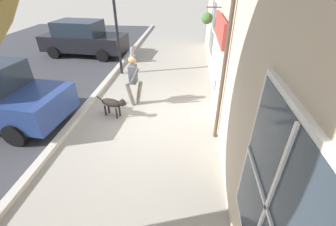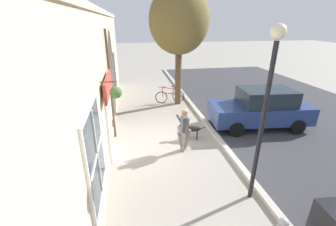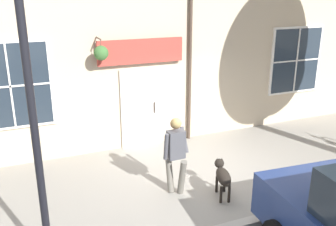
{
  "view_description": "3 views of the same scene",
  "coord_description": "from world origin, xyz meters",
  "px_view_note": "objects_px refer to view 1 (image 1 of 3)",
  "views": [
    {
      "loc": [
        -1.35,
        5.57,
        3.79
      ],
      "look_at": [
        -0.94,
        1.6,
        1.3
      ],
      "focal_mm": 24.0,
      "sensor_mm": 36.0,
      "label": 1
    },
    {
      "loc": [
        -1.37,
        -7.96,
        4.45
      ],
      "look_at": [
        0.0,
        -0.01,
        1.15
      ],
      "focal_mm": 24.0,
      "sensor_mm": 36.0,
      "label": 2
    },
    {
      "loc": [
        6.68,
        -3.74,
        4.03
      ],
      "look_at": [
        -0.43,
        -0.74,
        1.45
      ],
      "focal_mm": 40.0,
      "sensor_mm": 36.0,
      "label": 3
    }
  ],
  "objects_px": {
    "dog_on_leash": "(113,103)",
    "fire_hydrant": "(132,54)",
    "pedestrian_walking": "(133,77)",
    "parked_car_nearest_curb": "(83,38)",
    "street_lamp": "(114,0)"
  },
  "relations": [
    {
      "from": "dog_on_leash",
      "to": "parked_car_nearest_curb",
      "type": "xyz_separation_m",
      "value": [
        3.44,
        -5.86,
        0.43
      ]
    },
    {
      "from": "parked_car_nearest_curb",
      "to": "fire_hydrant",
      "type": "distance_m",
      "value": 3.01
    },
    {
      "from": "parked_car_nearest_curb",
      "to": "street_lamp",
      "type": "xyz_separation_m",
      "value": [
        -2.68,
        2.39,
        2.04
      ]
    },
    {
      "from": "pedestrian_walking",
      "to": "parked_car_nearest_curb",
      "type": "bearing_deg",
      "value": -52.16
    },
    {
      "from": "pedestrian_walking",
      "to": "street_lamp",
      "type": "distance_m",
      "value": 3.5
    },
    {
      "from": "pedestrian_walking",
      "to": "street_lamp",
      "type": "height_order",
      "value": "street_lamp"
    },
    {
      "from": "dog_on_leash",
      "to": "fire_hydrant",
      "type": "xyz_separation_m",
      "value": [
        0.61,
        -4.94,
        -0.06
      ]
    },
    {
      "from": "pedestrian_walking",
      "to": "street_lamp",
      "type": "xyz_separation_m",
      "value": [
        1.23,
        -2.64,
        1.95
      ]
    },
    {
      "from": "pedestrian_walking",
      "to": "fire_hydrant",
      "type": "bearing_deg",
      "value": -75.22
    },
    {
      "from": "street_lamp",
      "to": "fire_hydrant",
      "type": "distance_m",
      "value": 2.93
    },
    {
      "from": "dog_on_leash",
      "to": "fire_hydrant",
      "type": "height_order",
      "value": "fire_hydrant"
    },
    {
      "from": "pedestrian_walking",
      "to": "parked_car_nearest_curb",
      "type": "relative_size",
      "value": 0.37
    },
    {
      "from": "street_lamp",
      "to": "parked_car_nearest_curb",
      "type": "bearing_deg",
      "value": -41.81
    },
    {
      "from": "street_lamp",
      "to": "fire_hydrant",
      "type": "height_order",
      "value": "street_lamp"
    },
    {
      "from": "pedestrian_walking",
      "to": "dog_on_leash",
      "type": "relative_size",
      "value": 1.55
    }
  ]
}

